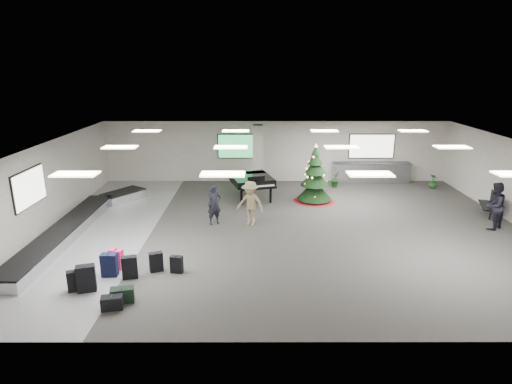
{
  "coord_description": "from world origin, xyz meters",
  "views": [
    {
      "loc": [
        -1.12,
        -15.24,
        5.96
      ],
      "look_at": [
        -1.09,
        1.0,
        1.15
      ],
      "focal_mm": 30.0,
      "sensor_mm": 36.0,
      "label": 1
    }
  ],
  "objects_px": {
    "traveler_a": "(214,205)",
    "service_counter": "(371,173)",
    "pink_suitcase": "(116,259)",
    "christmas_tree": "(315,182)",
    "baggage_carousel": "(78,224)",
    "grand_piano": "(252,180)",
    "traveler_b": "(250,203)",
    "traveler_bench": "(494,206)",
    "potted_plant_left": "(335,179)",
    "potted_plant_right": "(433,181)",
    "bench": "(491,203)"
  },
  "relations": [
    {
      "from": "bench",
      "to": "potted_plant_right",
      "type": "bearing_deg",
      "value": 117.32
    },
    {
      "from": "traveler_a",
      "to": "service_counter",
      "type": "bearing_deg",
      "value": 8.59
    },
    {
      "from": "service_counter",
      "to": "potted_plant_right",
      "type": "relative_size",
      "value": 5.59
    },
    {
      "from": "traveler_bench",
      "to": "potted_plant_right",
      "type": "relative_size",
      "value": 2.52
    },
    {
      "from": "grand_piano",
      "to": "traveler_b",
      "type": "xyz_separation_m",
      "value": [
        -0.04,
        -3.33,
        -0.03
      ]
    },
    {
      "from": "potted_plant_right",
      "to": "christmas_tree",
      "type": "bearing_deg",
      "value": -161.65
    },
    {
      "from": "pink_suitcase",
      "to": "traveler_b",
      "type": "relative_size",
      "value": 0.37
    },
    {
      "from": "christmas_tree",
      "to": "bench",
      "type": "bearing_deg",
      "value": -15.68
    },
    {
      "from": "traveler_a",
      "to": "traveler_bench",
      "type": "relative_size",
      "value": 0.87
    },
    {
      "from": "traveler_a",
      "to": "potted_plant_left",
      "type": "xyz_separation_m",
      "value": [
        5.67,
        5.34,
        -0.37
      ]
    },
    {
      "from": "potted_plant_right",
      "to": "bench",
      "type": "bearing_deg",
      "value": -79.86
    },
    {
      "from": "pink_suitcase",
      "to": "christmas_tree",
      "type": "relative_size",
      "value": 0.24
    },
    {
      "from": "baggage_carousel",
      "to": "pink_suitcase",
      "type": "xyz_separation_m",
      "value": [
        2.5,
        -3.3,
        0.1
      ]
    },
    {
      "from": "grand_piano",
      "to": "traveler_a",
      "type": "xyz_separation_m",
      "value": [
        -1.43,
        -3.23,
        -0.12
      ]
    },
    {
      "from": "pink_suitcase",
      "to": "baggage_carousel",
      "type": "bearing_deg",
      "value": 142.14
    },
    {
      "from": "grand_piano",
      "to": "potted_plant_right",
      "type": "bearing_deg",
      "value": -4.23
    },
    {
      "from": "traveler_a",
      "to": "pink_suitcase",
      "type": "bearing_deg",
      "value": -154.43
    },
    {
      "from": "traveler_a",
      "to": "traveler_bench",
      "type": "height_order",
      "value": "traveler_bench"
    },
    {
      "from": "christmas_tree",
      "to": "baggage_carousel",
      "type": "bearing_deg",
      "value": -159.31
    },
    {
      "from": "service_counter",
      "to": "pink_suitcase",
      "type": "xyz_separation_m",
      "value": [
        -10.34,
        -10.03,
        -0.23
      ]
    },
    {
      "from": "service_counter",
      "to": "bench",
      "type": "bearing_deg",
      "value": -55.04
    },
    {
      "from": "pink_suitcase",
      "to": "traveler_bench",
      "type": "distance_m",
      "value": 13.62
    },
    {
      "from": "baggage_carousel",
      "to": "grand_piano",
      "type": "relative_size",
      "value": 3.73
    },
    {
      "from": "baggage_carousel",
      "to": "bench",
      "type": "distance_m",
      "value": 16.52
    },
    {
      "from": "pink_suitcase",
      "to": "potted_plant_right",
      "type": "distance_m",
      "value": 15.95
    },
    {
      "from": "christmas_tree",
      "to": "bench",
      "type": "xyz_separation_m",
      "value": [
        7.02,
        -1.97,
        -0.39
      ]
    },
    {
      "from": "christmas_tree",
      "to": "grand_piano",
      "type": "distance_m",
      "value": 2.86
    },
    {
      "from": "pink_suitcase",
      "to": "traveler_a",
      "type": "xyz_separation_m",
      "value": [
        2.63,
        3.86,
        0.48
      ]
    },
    {
      "from": "traveler_bench",
      "to": "pink_suitcase",
      "type": "bearing_deg",
      "value": -21.82
    },
    {
      "from": "traveler_b",
      "to": "traveler_bench",
      "type": "relative_size",
      "value": 0.96
    },
    {
      "from": "baggage_carousel",
      "to": "grand_piano",
      "type": "xyz_separation_m",
      "value": [
        6.57,
        3.79,
        0.7
      ]
    },
    {
      "from": "pink_suitcase",
      "to": "traveler_b",
      "type": "bearing_deg",
      "value": 57.9
    },
    {
      "from": "pink_suitcase",
      "to": "christmas_tree",
      "type": "bearing_deg",
      "value": 59.67
    },
    {
      "from": "christmas_tree",
      "to": "traveler_bench",
      "type": "xyz_separation_m",
      "value": [
        6.28,
        -3.53,
        -0.0
      ]
    },
    {
      "from": "christmas_tree",
      "to": "traveler_b",
      "type": "bearing_deg",
      "value": -132.96
    },
    {
      "from": "baggage_carousel",
      "to": "traveler_bench",
      "type": "distance_m",
      "value": 15.71
    },
    {
      "from": "service_counter",
      "to": "traveler_b",
      "type": "height_order",
      "value": "traveler_b"
    },
    {
      "from": "traveler_b",
      "to": "potted_plant_left",
      "type": "relative_size",
      "value": 2.06
    },
    {
      "from": "service_counter",
      "to": "bench",
      "type": "relative_size",
      "value": 2.6
    },
    {
      "from": "grand_piano",
      "to": "traveler_a",
      "type": "distance_m",
      "value": 3.54
    },
    {
      "from": "christmas_tree",
      "to": "traveler_b",
      "type": "distance_m",
      "value": 4.24
    },
    {
      "from": "service_counter",
      "to": "traveler_a",
      "type": "relative_size",
      "value": 2.55
    },
    {
      "from": "grand_piano",
      "to": "traveler_a",
      "type": "bearing_deg",
      "value": -129.62
    },
    {
      "from": "traveler_b",
      "to": "bench",
      "type": "bearing_deg",
      "value": 31.79
    },
    {
      "from": "christmas_tree",
      "to": "grand_piano",
      "type": "height_order",
      "value": "christmas_tree"
    },
    {
      "from": "grand_piano",
      "to": "traveler_bench",
      "type": "xyz_separation_m",
      "value": [
        9.13,
        -3.76,
        0.01
      ]
    },
    {
      "from": "grand_piano",
      "to": "traveler_a",
      "type": "height_order",
      "value": "traveler_a"
    },
    {
      "from": "traveler_b",
      "to": "potted_plant_left",
      "type": "distance_m",
      "value": 6.93
    },
    {
      "from": "grand_piano",
      "to": "potted_plant_right",
      "type": "distance_m",
      "value": 9.35
    },
    {
      "from": "traveler_b",
      "to": "grand_piano",
      "type": "bearing_deg",
      "value": 114.68
    }
  ]
}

